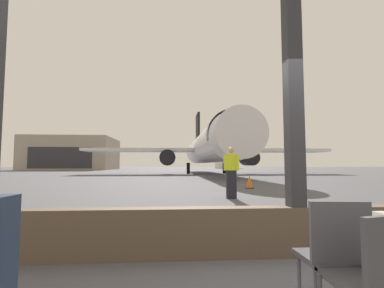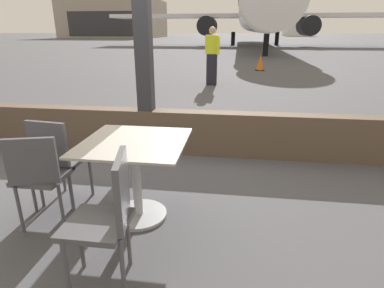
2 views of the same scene
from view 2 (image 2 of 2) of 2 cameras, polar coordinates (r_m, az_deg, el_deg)
The scene contains 11 objects.
ground_plane at distance 44.22m, azimuth 6.68°, elevation 17.63°, with size 220.00×220.00×0.00m, color #4C4C51.
window_frame at distance 4.35m, azimuth -8.63°, elevation 15.76°, with size 7.77×0.24×3.76m.
dining_table at distance 2.89m, azimuth -10.02°, elevation -4.64°, with size 0.89×0.89×0.75m.
cafe_chair_window_left at distance 2.99m, azimuth -25.89°, elevation -4.69°, with size 0.47×0.47×0.86m.
cafe_chair_window_right at distance 2.14m, azimuth -14.77°, elevation -11.73°, with size 0.46×0.46×0.94m.
cafe_chair_aisle_left at distance 3.27m, azimuth -23.12°, elevation -1.84°, with size 0.43×0.43×0.89m.
airplane at distance 35.25m, azimuth 11.72°, elevation 22.18°, with size 30.97×33.68×10.19m.
ground_crew_worker at distance 10.15m, azimuth 3.62°, elevation 15.60°, with size 0.47×0.39×1.74m.
traffic_cone at distance 14.21m, azimuth 12.17°, elevation 14.06°, with size 0.36×0.36×0.67m.
distant_hangar at distance 76.29m, azimuth -13.54°, elevation 21.03°, with size 19.26×16.86×7.67m.
fuel_storage_tank at distance 94.76m, azimuth 18.42°, elevation 19.61°, with size 7.63×7.63×5.43m, color white.
Camera 2 is at (1.22, -4.17, 1.66)m, focal length 29.66 mm.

